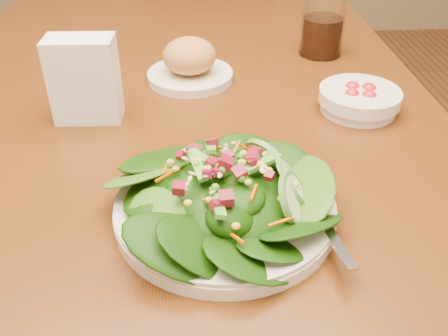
% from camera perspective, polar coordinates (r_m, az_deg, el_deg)
% --- Properties ---
extents(dining_table, '(0.90, 1.40, 0.75)m').
position_cam_1_polar(dining_table, '(0.87, -5.04, -0.47)').
color(dining_table, '#52290F').
rests_on(dining_table, ground_plane).
extents(chair_far, '(0.49, 0.50, 0.98)m').
position_cam_1_polar(chair_far, '(1.87, -2.22, 14.97)').
color(chair_far, black).
rests_on(chair_far, ground_plane).
extents(salad_plate, '(0.27, 0.27, 0.08)m').
position_cam_1_polar(salad_plate, '(0.60, 1.02, -3.34)').
color(salad_plate, silver).
rests_on(salad_plate, dining_table).
extents(bread_plate, '(0.16, 0.16, 0.08)m').
position_cam_1_polar(bread_plate, '(0.94, -3.93, 11.82)').
color(bread_plate, silver).
rests_on(bread_plate, dining_table).
extents(tomato_bowl, '(0.13, 0.13, 0.04)m').
position_cam_1_polar(tomato_bowl, '(0.86, 15.19, 7.57)').
color(tomato_bowl, silver).
rests_on(tomato_bowl, dining_table).
extents(drinking_glass, '(0.09, 0.09, 0.15)m').
position_cam_1_polar(drinking_glass, '(1.07, 11.27, 15.99)').
color(drinking_glass, silver).
rests_on(drinking_glass, dining_table).
extents(napkin_holder, '(0.11, 0.06, 0.14)m').
position_cam_1_polar(napkin_holder, '(0.82, -15.69, 9.93)').
color(napkin_holder, white).
rests_on(napkin_holder, dining_table).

